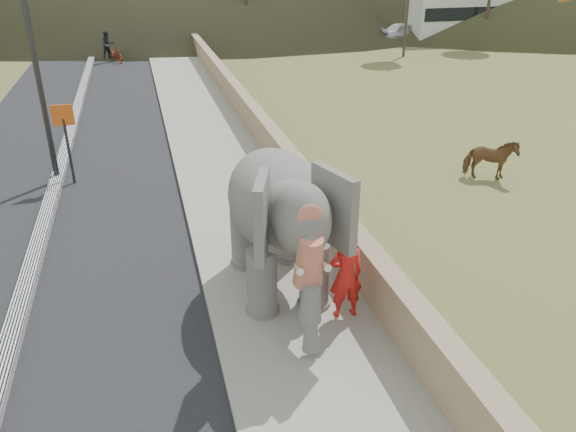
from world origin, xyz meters
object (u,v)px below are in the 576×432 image
object	(u,v)px
lamppost	(38,11)
cow	(490,159)
motorcyclist	(112,50)
elephant_and_man	(278,220)

from	to	relation	value
lamppost	cow	distance (m)	13.44
cow	motorcyclist	distance (m)	25.61
lamppost	cow	bearing A→B (deg)	-14.31
lamppost	motorcyclist	distance (m)	20.27
lamppost	motorcyclist	size ratio (longest dim) A/B	4.25
lamppost	motorcyclist	bearing A→B (deg)	87.01
motorcyclist	elephant_and_man	bearing A→B (deg)	-82.33
elephant_and_man	motorcyclist	size ratio (longest dim) A/B	2.16
elephant_and_man	motorcyclist	distance (m)	27.55
elephant_and_man	motorcyclist	xyz separation A→B (m)	(-3.67, 27.29, -0.87)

